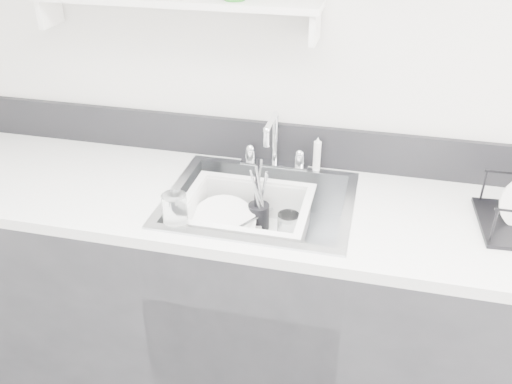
# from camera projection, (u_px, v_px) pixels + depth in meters

# --- Properties ---
(room_shell) EXTENTS (3.50, 3.00, 2.60)m
(room_shell) POSITION_uv_depth(u_px,v_px,m) (137.00, 33.00, 0.80)
(room_shell) COLOR silver
(room_shell) RESTS_ON ground
(counter_run) EXTENTS (3.20, 0.62, 0.92)m
(counter_run) POSITION_uv_depth(u_px,v_px,m) (259.00, 301.00, 2.09)
(counter_run) COLOR #242427
(counter_run) RESTS_ON ground
(backsplash) EXTENTS (3.20, 0.02, 0.16)m
(backsplash) POSITION_uv_depth(u_px,v_px,m) (277.00, 143.00, 2.07)
(backsplash) COLOR black
(backsplash) RESTS_ON counter_run
(sink) EXTENTS (0.64, 0.52, 0.20)m
(sink) POSITION_uv_depth(u_px,v_px,m) (259.00, 222.00, 1.91)
(sink) COLOR silver
(sink) RESTS_ON counter_run
(faucet) EXTENTS (0.26, 0.18, 0.23)m
(faucet) POSITION_uv_depth(u_px,v_px,m) (274.00, 153.00, 2.03)
(faucet) COLOR silver
(faucet) RESTS_ON counter_run
(side_sprayer) EXTENTS (0.03, 0.03, 0.14)m
(side_sprayer) POSITION_uv_depth(u_px,v_px,m) (317.00, 154.00, 2.01)
(side_sprayer) COLOR silver
(side_sprayer) RESTS_ON counter_run
(wall_shelf) EXTENTS (1.00, 0.16, 0.12)m
(wall_shelf) POSITION_uv_depth(u_px,v_px,m) (174.00, 3.00, 1.82)
(wall_shelf) COLOR silver
(wall_shelf) RESTS_ON room_shell
(wash_tub) EXTENTS (0.54, 0.49, 0.17)m
(wash_tub) POSITION_uv_depth(u_px,v_px,m) (246.00, 222.00, 1.89)
(wash_tub) COLOR silver
(wash_tub) RESTS_ON sink
(plate_stack) EXTENTS (0.28, 0.27, 0.11)m
(plate_stack) POSITION_uv_depth(u_px,v_px,m) (226.00, 230.00, 1.92)
(plate_stack) COLOR white
(plate_stack) RESTS_ON wash_tub
(utensil_cup) EXTENTS (0.08, 0.08, 0.26)m
(utensil_cup) POSITION_uv_depth(u_px,v_px,m) (259.00, 214.00, 1.96)
(utensil_cup) COLOR black
(utensil_cup) RESTS_ON wash_tub
(ladle) EXTENTS (0.28, 0.17, 0.08)m
(ladle) POSITION_uv_depth(u_px,v_px,m) (244.00, 222.00, 1.95)
(ladle) COLOR silver
(ladle) RESTS_ON wash_tub
(tumbler_in_tub) EXTENTS (0.08, 0.08, 0.11)m
(tumbler_in_tub) POSITION_uv_depth(u_px,v_px,m) (288.00, 228.00, 1.89)
(tumbler_in_tub) COLOR white
(tumbler_in_tub) RESTS_ON wash_tub
(tumbler_counter) EXTENTS (0.10, 0.10, 0.11)m
(tumbler_counter) POSITION_uv_depth(u_px,v_px,m) (175.00, 210.00, 1.70)
(tumbler_counter) COLOR white
(tumbler_counter) RESTS_ON counter_run
(bowl_small) EXTENTS (0.14, 0.14, 0.03)m
(bowl_small) POSITION_uv_depth(u_px,v_px,m) (272.00, 243.00, 1.88)
(bowl_small) COLOR white
(bowl_small) RESTS_ON wash_tub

